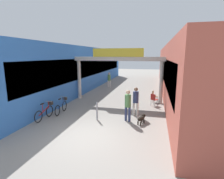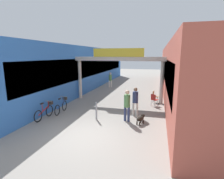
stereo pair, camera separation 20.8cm
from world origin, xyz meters
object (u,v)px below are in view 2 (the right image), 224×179
Objects in this scene: cafe_chair_red_nearer at (154,99)px; cafe_chair_wood_farther at (155,96)px; pedestrian_carrying_crate at (110,79)px; bollard_post_metal at (96,111)px; pedestrian_companion at (135,100)px; pedestrian_with_dog at (127,103)px; dog_on_leash at (141,118)px; bicycle_red_nearest at (45,111)px; bicycle_blue_second at (62,106)px.

cafe_chair_wood_farther is (0.01, 1.10, 0.00)m from cafe_chair_red_nearer.
pedestrian_carrying_crate is 1.64× the size of bollard_post_metal.
pedestrian_with_dog is at bearing -107.37° from pedestrian_companion.
bicycle_red_nearest reaches higher than dog_on_leash.
pedestrian_with_dog is 4.41m from bicycle_blue_second.
pedestrian_companion is (0.32, 1.03, -0.01)m from pedestrian_with_dog.
pedestrian_with_dog is 1.01× the size of pedestrian_companion.
cafe_chair_wood_farther is at bearing 35.39° from bicycle_blue_second.
cafe_chair_wood_farther is (3.12, 4.75, 0.01)m from bollard_post_metal.
bicycle_blue_second is (-0.64, -9.51, -0.54)m from pedestrian_carrying_crate.
pedestrian_carrying_crate is at bearing 86.13° from bicycle_blue_second.
pedestrian_companion reaches higher than pedestrian_carrying_crate.
dog_on_leash is at bearing 5.79° from bicycle_red_nearest.
dog_on_leash is 0.80× the size of cafe_chair_wood_farther.
dog_on_leash is (4.50, -10.18, -0.67)m from pedestrian_carrying_crate.
pedestrian_carrying_crate reaches higher than bollard_post_metal.
pedestrian_companion is 1.04× the size of bicycle_blue_second.
cafe_chair_wood_farther is at bearing 82.83° from dog_on_leash.
cafe_chair_red_nearer is at bearing 27.44° from bicycle_blue_second.
cafe_chair_red_nearer is (0.59, 3.65, 0.23)m from dog_on_leash.
pedestrian_carrying_crate is at bearing 84.71° from bicycle_red_nearest.
cafe_chair_red_nearer is (5.73, 2.98, 0.10)m from bicycle_blue_second.
pedestrian_carrying_crate is at bearing 101.00° from bollard_post_metal.
dog_on_leash is 2.53m from bollard_post_metal.
cafe_chair_wood_farther is (6.09, 5.31, 0.10)m from bicycle_red_nearest.
pedestrian_carrying_crate reaches higher than bicycle_red_nearest.
pedestrian_carrying_crate is 8.29m from cafe_chair_red_nearer.
dog_on_leash is at bearing -66.15° from pedestrian_carrying_crate.
bicycle_red_nearest is (-5.02, -1.81, -0.57)m from pedestrian_companion.
pedestrian_with_dog reaches higher than bollard_post_metal.
dog_on_leash is 0.80× the size of cafe_chair_red_nearer.
pedestrian_carrying_crate is (-4.03, 8.92, -0.03)m from pedestrian_companion.
bicycle_red_nearest is 8.08m from cafe_chair_wood_farther.
pedestrian_carrying_crate is at bearing 133.20° from cafe_chair_wood_farther.
bicycle_blue_second is 7.04m from cafe_chair_wood_farther.
pedestrian_companion is 1.98× the size of cafe_chair_red_nearer.
cafe_chair_red_nearer is at bearing 80.84° from dog_on_leash.
cafe_chair_red_nearer is at bearing 49.57° from bollard_post_metal.
pedestrian_companion reaches higher than bollard_post_metal.
bollard_post_metal is 1.17× the size of cafe_chair_wood_farther.
bollard_post_metal is at bearing -130.43° from cafe_chair_red_nearer.
cafe_chair_red_nearer is (3.11, 3.65, 0.01)m from bollard_post_metal.
dog_on_leash is at bearing -69.38° from pedestrian_companion.
bicycle_blue_second is at bearing -93.87° from pedestrian_carrying_crate.
pedestrian_carrying_crate is at bearing 110.41° from pedestrian_with_dog.
dog_on_leash is (0.47, -1.26, -0.70)m from pedestrian_companion.
cafe_chair_wood_farther is at bearing 72.97° from pedestrian_companion.
bollard_post_metal is at bearing -148.49° from pedestrian_companion.
pedestrian_with_dog is 4.80m from bicycle_red_nearest.
bollard_post_metal is (-2.05, -1.26, -0.48)m from pedestrian_companion.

